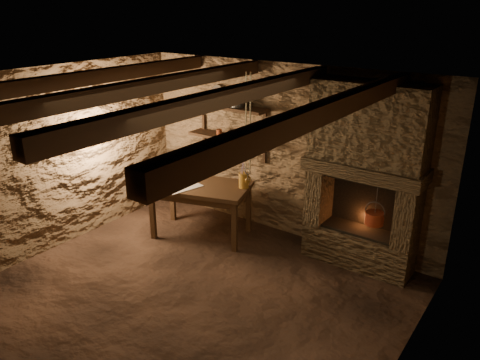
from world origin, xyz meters
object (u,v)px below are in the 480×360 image
Objects in this scene: wooden_bowl at (174,172)px; red_pot at (374,217)px; stoneware_jug at (244,173)px; iron_stockpot at (238,101)px; work_table at (201,208)px.

red_pot is at bearing 8.34° from wooden_bowl.
stoneware_jug reaches higher than wooden_bowl.
wooden_bowl is 2.91m from red_pot.
stoneware_jug is 1.29× the size of wooden_bowl.
stoneware_jug is 2.06× the size of iron_stockpot.
iron_stockpot is (-0.35, 0.35, 0.89)m from stoneware_jug.
work_table is 0.70m from wooden_bowl.
wooden_bowl reaches higher than work_table.
red_pot is (2.10, -0.12, -1.15)m from iron_stockpot.
iron_stockpot is (0.20, 0.61, 1.45)m from work_table.
iron_stockpot is 0.43× the size of red_pot.
wooden_bowl is at bearing -171.66° from red_pot.
work_table is 4.02× the size of wooden_bowl.
iron_stockpot reaches higher than stoneware_jug.
red_pot is at bearing 30.81° from stoneware_jug.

